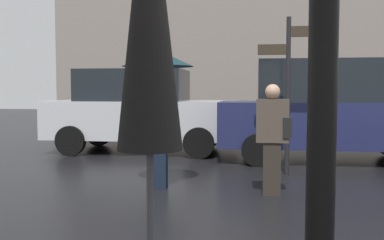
% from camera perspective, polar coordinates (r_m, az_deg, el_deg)
% --- Properties ---
extents(folded_patio_umbrella_near, '(0.40, 0.40, 2.63)m').
position_cam_1_polar(folded_patio_umbrella_near, '(2.15, -5.60, 12.82)').
color(folded_patio_umbrella_near, black).
rests_on(folded_patio_umbrella_near, ground).
extents(pedestrian_with_umbrella, '(1.06, 1.06, 2.05)m').
position_cam_1_polar(pedestrian_with_umbrella, '(6.51, -4.45, 5.46)').
color(pedestrian_with_umbrella, black).
rests_on(pedestrian_with_umbrella, ground).
extents(pedestrian_with_bag, '(0.48, 0.24, 1.55)m').
position_cam_1_polar(pedestrian_with_bag, '(6.19, 10.52, -1.62)').
color(pedestrian_with_bag, '#2A241E').
rests_on(pedestrian_with_bag, ground).
extents(parked_car_left, '(4.45, 2.00, 1.95)m').
position_cam_1_polar(parked_car_left, '(10.54, -6.67, 1.29)').
color(parked_car_left, silver).
rests_on(parked_car_left, ground).
extents(parked_car_right, '(4.53, 1.90, 2.08)m').
position_cam_1_polar(parked_car_right, '(9.49, 17.02, 1.10)').
color(parked_car_right, '#1E234C').
rests_on(parked_car_right, ground).
extents(street_signpost, '(1.08, 0.08, 2.71)m').
position_cam_1_polar(street_signpost, '(7.73, 12.41, 5.19)').
color(street_signpost, black).
rests_on(street_signpost, ground).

